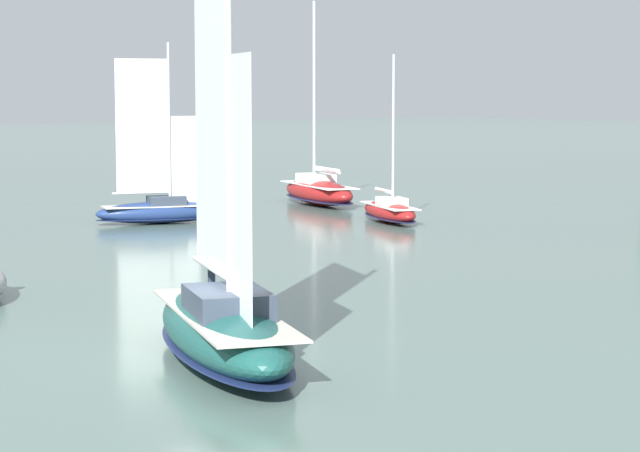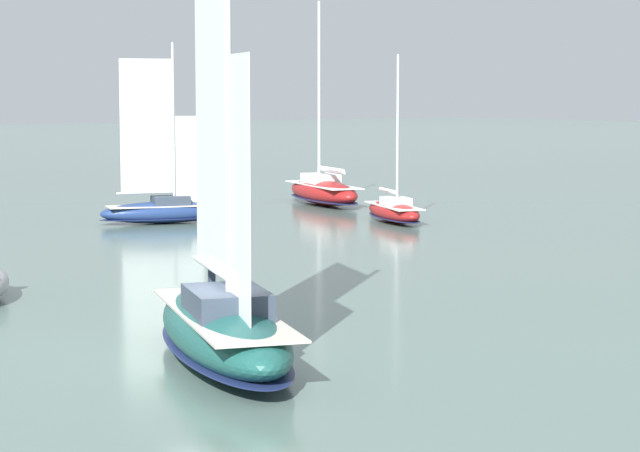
% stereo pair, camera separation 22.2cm
% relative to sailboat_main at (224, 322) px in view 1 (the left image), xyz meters
% --- Properties ---
extents(ground_plane, '(400.00, 400.00, 0.00)m').
position_rel_sailboat_main_xyz_m(ground_plane, '(-0.01, 0.00, -1.01)').
color(ground_plane, slate).
extents(sailboat_main, '(9.47, 5.64, 12.58)m').
position_rel_sailboat_main_xyz_m(sailboat_main, '(0.00, 0.00, 0.00)').
color(sailboat_main, '#194C47').
rests_on(sailboat_main, ground).
extents(sailboat_moored_mid_channel, '(6.31, 3.84, 8.41)m').
position_rel_sailboat_main_xyz_m(sailboat_moored_mid_channel, '(-22.10, 24.85, -0.44)').
color(sailboat_moored_mid_channel, maroon).
rests_on(sailboat_moored_mid_channel, ground).
extents(sailboat_moored_far_slip, '(3.85, 6.77, 8.99)m').
position_rel_sailboat_main_xyz_m(sailboat_moored_far_slip, '(-28.69, 15.37, -0.24)').
color(sailboat_moored_far_slip, navy).
rests_on(sailboat_moored_far_slip, ground).
extents(sailboat_moored_outer_mooring, '(8.89, 4.65, 11.77)m').
position_rel_sailboat_main_xyz_m(sailboat_moored_outer_mooring, '(-31.94, 27.99, -0.21)').
color(sailboat_moored_outer_mooring, maroon).
rests_on(sailboat_moored_outer_mooring, ground).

